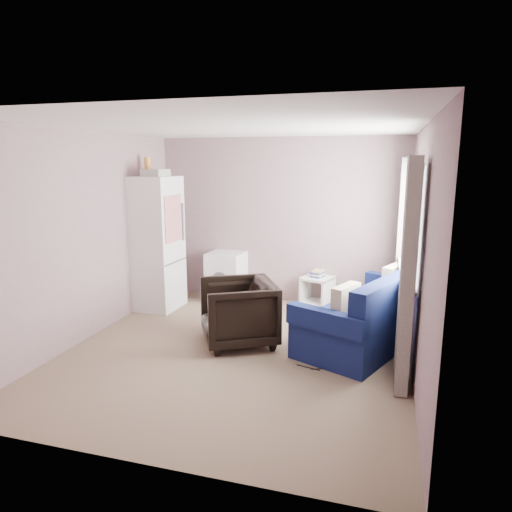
{
  "coord_description": "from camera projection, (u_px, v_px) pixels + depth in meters",
  "views": [
    {
      "loc": [
        1.56,
        -4.67,
        2.13
      ],
      "look_at": [
        0.05,
        0.6,
        1.0
      ],
      "focal_mm": 32.0,
      "sensor_mm": 36.0,
      "label": 1
    }
  ],
  "objects": [
    {
      "name": "window_dressing",
      "position": [
        404.0,
        254.0,
        5.21
      ],
      "size": [
        0.17,
        2.62,
        2.18
      ],
      "color": "white",
      "rests_on": "ground"
    },
    {
      "name": "armchair",
      "position": [
        238.0,
        309.0,
        5.4
      ],
      "size": [
        1.07,
        1.09,
        0.85
      ],
      "primitive_type": "imported",
      "rotation": [
        0.0,
        0.0,
        -1.07
      ],
      "color": "black",
      "rests_on": "ground"
    },
    {
      "name": "sofa",
      "position": [
        371.0,
        318.0,
        5.4
      ],
      "size": [
        1.63,
        2.19,
        0.89
      ],
      "rotation": [
        0.0,
        0.0,
        -0.41
      ],
      "color": "#121D52",
      "rests_on": "ground"
    },
    {
      "name": "side_table",
      "position": [
        317.0,
        289.0,
        6.84
      ],
      "size": [
        0.52,
        0.52,
        0.56
      ],
      "rotation": [
        0.0,
        0.0,
        -0.34
      ],
      "color": "white",
      "rests_on": "ground"
    },
    {
      "name": "floor_cables",
      "position": [
        316.0,
        368.0,
        4.8
      ],
      "size": [
        0.41,
        0.1,
        0.01
      ],
      "rotation": [
        0.0,
        0.0,
        0.1
      ],
      "color": "black",
      "rests_on": "ground"
    },
    {
      "name": "fridge",
      "position": [
        155.0,
        243.0,
        6.64
      ],
      "size": [
        0.71,
        0.69,
        2.2
      ],
      "rotation": [
        0.0,
        0.0,
        -0.04
      ],
      "color": "white",
      "rests_on": "ground"
    },
    {
      "name": "room",
      "position": [
        239.0,
        244.0,
        5.0
      ],
      "size": [
        3.84,
        4.24,
        2.54
      ],
      "color": "#826B55",
      "rests_on": "ground"
    },
    {
      "name": "washing_machine",
      "position": [
        227.0,
        275.0,
        7.14
      ],
      "size": [
        0.56,
        0.57,
        0.76
      ],
      "rotation": [
        0.0,
        0.0,
        -0.05
      ],
      "color": "white",
      "rests_on": "ground"
    }
  ]
}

